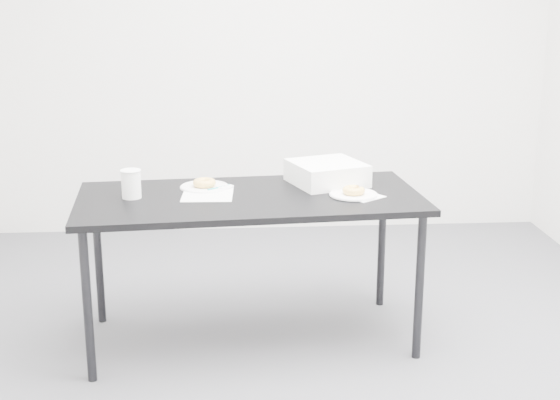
{
  "coord_description": "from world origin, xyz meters",
  "views": [
    {
      "loc": [
        -0.28,
        -3.47,
        1.74
      ],
      "look_at": [
        -0.03,
        0.02,
        0.76
      ],
      "focal_mm": 50.0,
      "sensor_mm": 36.0,
      "label": 1
    }
  ],
  "objects": [
    {
      "name": "donut_near",
      "position": [
        0.33,
        0.11,
        0.78
      ],
      "size": [
        0.15,
        0.15,
        0.04
      ],
      "primitive_type": "torus",
      "rotation": [
        0.0,
        0.0,
        0.5
      ],
      "color": "gold",
      "rests_on": "plate_near"
    },
    {
      "name": "napkin",
      "position": [
        0.37,
        0.09,
        0.75
      ],
      "size": [
        0.23,
        0.23,
        0.0
      ],
      "primitive_type": "cube",
      "rotation": [
        0.0,
        0.0,
        0.64
      ],
      "color": "white",
      "rests_on": "table"
    },
    {
      "name": "bakery_box",
      "position": [
        0.23,
        0.35,
        0.81
      ],
      "size": [
        0.43,
        0.43,
        0.11
      ],
      "primitive_type": "cube",
      "rotation": [
        0.0,
        0.0,
        0.34
      ],
      "color": "white",
      "rests_on": "table"
    },
    {
      "name": "pen",
      "position": [
        -0.32,
        0.28,
        0.76
      ],
      "size": [
        0.12,
        0.1,
        0.01
      ],
      "primitive_type": "cylinder",
      "rotation": [
        0.0,
        1.57,
        0.7
      ],
      "color": "#0B8383",
      "rests_on": "scorecard"
    },
    {
      "name": "scorecard",
      "position": [
        -0.37,
        0.2,
        0.75
      ],
      "size": [
        0.26,
        0.32,
        0.0
      ],
      "primitive_type": "cube",
      "rotation": [
        0.0,
        0.0,
        -0.05
      ],
      "color": "white",
      "rests_on": "table"
    },
    {
      "name": "plate_far",
      "position": [
        -0.39,
        0.32,
        0.75
      ],
      "size": [
        0.24,
        0.24,
        0.01
      ],
      "primitive_type": "cylinder",
      "color": "white",
      "rests_on": "table"
    },
    {
      "name": "floor",
      "position": [
        0.0,
        0.0,
        0.0
      ],
      "size": [
        4.0,
        4.0,
        0.0
      ],
      "primitive_type": "plane",
      "color": "#4A4A4F",
      "rests_on": "ground"
    },
    {
      "name": "plate_near",
      "position": [
        0.33,
        0.11,
        0.76
      ],
      "size": [
        0.23,
        0.23,
        0.01
      ],
      "primitive_type": "cylinder",
      "color": "white",
      "rests_on": "napkin"
    },
    {
      "name": "cup_lid",
      "position": [
        -0.29,
        0.3,
        0.76
      ],
      "size": [
        0.08,
        0.08,
        0.01
      ],
      "primitive_type": "cylinder",
      "color": "white",
      "rests_on": "table"
    },
    {
      "name": "wall_back",
      "position": [
        0.0,
        2.0,
        1.35
      ],
      "size": [
        4.0,
        0.02,
        2.7
      ],
      "primitive_type": "cube",
      "color": "silver",
      "rests_on": "floor"
    },
    {
      "name": "logo_patch",
      "position": [
        -0.3,
        0.3,
        0.75
      ],
      "size": [
        0.05,
        0.05,
        0.0
      ],
      "primitive_type": "cube",
      "rotation": [
        0.0,
        0.0,
        -0.05
      ],
      "color": "green",
      "rests_on": "scorecard"
    },
    {
      "name": "table",
      "position": [
        -0.17,
        0.15,
        0.69
      ],
      "size": [
        1.7,
        0.9,
        0.75
      ],
      "rotation": [
        0.0,
        0.0,
        0.08
      ],
      "color": "black",
      "rests_on": "floor"
    },
    {
      "name": "donut_far",
      "position": [
        -0.39,
        0.32,
        0.78
      ],
      "size": [
        0.15,
        0.15,
        0.04
      ],
      "primitive_type": "torus",
      "rotation": [
        0.0,
        0.0,
        0.35
      ],
      "color": "gold",
      "rests_on": "plate_far"
    },
    {
      "name": "coffee_cup",
      "position": [
        -0.73,
        0.15,
        0.82
      ],
      "size": [
        0.09,
        0.09,
        0.14
      ],
      "primitive_type": "cylinder",
      "color": "white",
      "rests_on": "table"
    }
  ]
}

